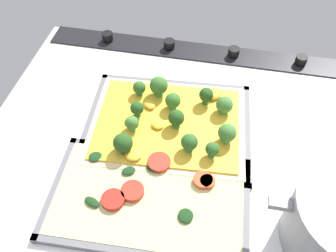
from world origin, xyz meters
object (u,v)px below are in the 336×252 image
veggie_pizza_back (149,196)px  baking_tray_front (168,127)px  baking_tray_back (149,199)px  broccoli_pizza (170,121)px

veggie_pizza_back → baking_tray_front: bearing=-90.3°
veggie_pizza_back → baking_tray_back: bearing=92.5°
baking_tray_front → baking_tray_back: 17.39cm
broccoli_pizza → baking_tray_back: size_ratio=0.91×
baking_tray_front → broccoli_pizza: (-0.48, -0.18, 1.72)cm
baking_tray_back → veggie_pizza_back: veggie_pizza_back is taller
broccoli_pizza → baking_tray_back: broccoli_pizza is taller
baking_tray_back → broccoli_pizza: bearing=-91.9°
baking_tray_front → veggie_pizza_back: bearing=89.7°
baking_tray_back → baking_tray_front: bearing=-90.3°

